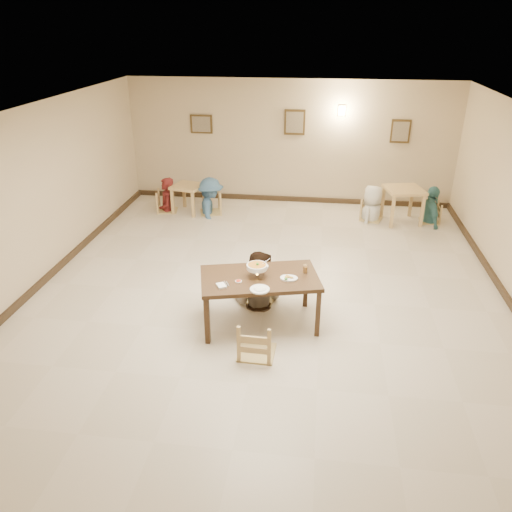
# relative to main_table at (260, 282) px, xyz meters

# --- Properties ---
(floor) EXTENTS (10.00, 10.00, 0.00)m
(floor) POSITION_rel_main_table_xyz_m (0.02, 0.80, -0.73)
(floor) COLOR beige
(floor) RESTS_ON ground
(ceiling) EXTENTS (10.00, 10.00, 0.00)m
(ceiling) POSITION_rel_main_table_xyz_m (0.02, 0.80, 2.27)
(ceiling) COLOR white
(ceiling) RESTS_ON wall_back
(wall_back) EXTENTS (10.00, 0.00, 10.00)m
(wall_back) POSITION_rel_main_table_xyz_m (0.02, 5.80, 0.77)
(wall_back) COLOR #CBB493
(wall_back) RESTS_ON floor
(wall_front) EXTENTS (10.00, 0.00, 10.00)m
(wall_front) POSITION_rel_main_table_xyz_m (0.02, -4.20, 0.77)
(wall_front) COLOR #CBB493
(wall_front) RESTS_ON floor
(wall_left) EXTENTS (0.00, 10.00, 10.00)m
(wall_left) POSITION_rel_main_table_xyz_m (-3.98, 0.80, 0.77)
(wall_left) COLOR #CBB493
(wall_left) RESTS_ON floor
(baseboard_back) EXTENTS (8.00, 0.06, 0.12)m
(baseboard_back) POSITION_rel_main_table_xyz_m (0.02, 5.77, -0.67)
(baseboard_back) COLOR #322417
(baseboard_back) RESTS_ON floor
(baseboard_left) EXTENTS (0.06, 10.00, 0.12)m
(baseboard_left) POSITION_rel_main_table_xyz_m (-3.95, 0.80, -0.67)
(baseboard_left) COLOR #322417
(baseboard_left) RESTS_ON floor
(picture_a) EXTENTS (0.55, 0.04, 0.45)m
(picture_a) POSITION_rel_main_table_xyz_m (-2.18, 5.76, 1.17)
(picture_a) COLOR #3E2D14
(picture_a) RESTS_ON wall_back
(picture_b) EXTENTS (0.50, 0.04, 0.60)m
(picture_b) POSITION_rel_main_table_xyz_m (0.12, 5.76, 1.27)
(picture_b) COLOR #3E2D14
(picture_b) RESTS_ON wall_back
(picture_c) EXTENTS (0.45, 0.04, 0.55)m
(picture_c) POSITION_rel_main_table_xyz_m (2.62, 5.76, 1.12)
(picture_c) COLOR #3E2D14
(picture_c) RESTS_ON wall_back
(wall_sconce) EXTENTS (0.16, 0.05, 0.22)m
(wall_sconce) POSITION_rel_main_table_xyz_m (1.22, 5.76, 1.57)
(wall_sconce) COLOR #FFD88C
(wall_sconce) RESTS_ON wall_back
(main_table) EXTENTS (1.91, 1.36, 0.81)m
(main_table) POSITION_rel_main_table_xyz_m (0.00, 0.00, 0.00)
(main_table) COLOR #3E2715
(main_table) RESTS_ON floor
(chair_far) EXTENTS (0.47, 0.47, 0.99)m
(chair_far) POSITION_rel_main_table_xyz_m (-0.08, 0.73, -0.23)
(chair_far) COLOR tan
(chair_far) RESTS_ON floor
(chair_near) EXTENTS (0.50, 0.50, 1.07)m
(chair_near) POSITION_rel_main_table_xyz_m (0.06, -0.77, -0.20)
(chair_near) COLOR tan
(chair_near) RESTS_ON floor
(main_diner) EXTENTS (0.99, 0.84, 1.82)m
(main_diner) POSITION_rel_main_table_xyz_m (-0.12, 0.63, 0.18)
(main_diner) COLOR gray
(main_diner) RESTS_ON floor
(curry_warmer) EXTENTS (0.34, 0.30, 0.27)m
(curry_warmer) POSITION_rel_main_table_xyz_m (-0.04, -0.00, 0.24)
(curry_warmer) COLOR silver
(curry_warmer) RESTS_ON main_table
(rice_plate_far) EXTENTS (0.32, 0.32, 0.07)m
(rice_plate_far) POSITION_rel_main_table_xyz_m (-0.07, 0.31, 0.10)
(rice_plate_far) COLOR white
(rice_plate_far) RESTS_ON main_table
(rice_plate_near) EXTENTS (0.28, 0.28, 0.06)m
(rice_plate_near) POSITION_rel_main_table_xyz_m (0.05, -0.40, 0.10)
(rice_plate_near) COLOR white
(rice_plate_near) RESTS_ON main_table
(fried_plate) EXTENTS (0.26, 0.26, 0.06)m
(fried_plate) POSITION_rel_main_table_xyz_m (0.43, -0.01, 0.10)
(fried_plate) COLOR white
(fried_plate) RESTS_ON main_table
(chili_dish) EXTENTS (0.10, 0.10, 0.02)m
(chili_dish) POSITION_rel_main_table_xyz_m (-0.28, -0.20, 0.09)
(chili_dish) COLOR white
(chili_dish) RESTS_ON main_table
(napkin_cutlery) EXTENTS (0.21, 0.25, 0.03)m
(napkin_cutlery) POSITION_rel_main_table_xyz_m (-0.50, -0.36, 0.10)
(napkin_cutlery) COLOR white
(napkin_cutlery) RESTS_ON main_table
(drink_glass) EXTENTS (0.07, 0.07, 0.13)m
(drink_glass) POSITION_rel_main_table_xyz_m (0.66, 0.22, 0.14)
(drink_glass) COLOR white
(drink_glass) RESTS_ON main_table
(bg_table_left) EXTENTS (0.82, 0.82, 0.67)m
(bg_table_left) POSITION_rel_main_table_xyz_m (-2.31, 4.66, -0.19)
(bg_table_left) COLOR tan
(bg_table_left) RESTS_ON floor
(bg_table_right) EXTENTS (0.96, 0.96, 0.80)m
(bg_table_right) POSITION_rel_main_table_xyz_m (2.70, 4.66, -0.06)
(bg_table_right) COLOR tan
(bg_table_right) RESTS_ON floor
(bg_chair_ll) EXTENTS (0.46, 0.46, 0.98)m
(bg_chair_ll) POSITION_rel_main_table_xyz_m (-2.85, 4.64, -0.24)
(bg_chair_ll) COLOR tan
(bg_chair_ll) RESTS_ON floor
(bg_chair_lr) EXTENTS (0.49, 0.49, 1.05)m
(bg_chair_lr) POSITION_rel_main_table_xyz_m (-1.77, 4.65, -0.21)
(bg_chair_lr) COLOR tan
(bg_chair_lr) RESTS_ON floor
(bg_chair_rl) EXTENTS (0.46, 0.46, 0.97)m
(bg_chair_rl) POSITION_rel_main_table_xyz_m (2.04, 4.71, -0.24)
(bg_chair_rl) COLOR tan
(bg_chair_rl) RESTS_ON floor
(bg_chair_rr) EXTENTS (0.41, 0.41, 0.88)m
(bg_chair_rr) POSITION_rel_main_table_xyz_m (3.36, 4.74, -0.29)
(bg_chair_rr) COLOR tan
(bg_chair_rr) RESTS_ON floor
(bg_diner_a) EXTENTS (0.57, 0.70, 1.66)m
(bg_diner_a) POSITION_rel_main_table_xyz_m (-2.85, 4.64, 0.10)
(bg_diner_a) COLOR #571718
(bg_diner_a) RESTS_ON floor
(bg_diner_b) EXTENTS (0.91, 1.25, 1.74)m
(bg_diner_b) POSITION_rel_main_table_xyz_m (-1.77, 4.65, 0.14)
(bg_diner_b) COLOR teal
(bg_diner_b) RESTS_ON floor
(bg_diner_c) EXTENTS (0.80, 0.94, 1.64)m
(bg_diner_c) POSITION_rel_main_table_xyz_m (2.04, 4.71, 0.09)
(bg_diner_c) COLOR silver
(bg_diner_c) RESTS_ON floor
(bg_diner_d) EXTENTS (0.55, 1.04, 1.70)m
(bg_diner_d) POSITION_rel_main_table_xyz_m (3.36, 4.74, 0.12)
(bg_diner_d) COLOR teal
(bg_diner_d) RESTS_ON floor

